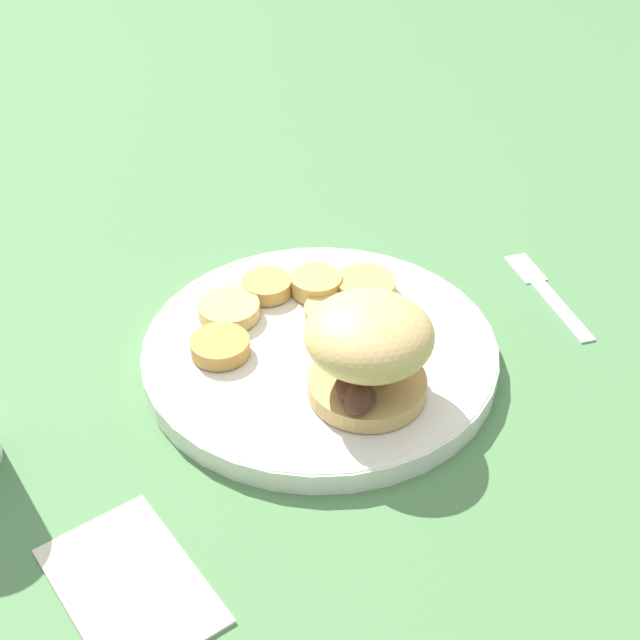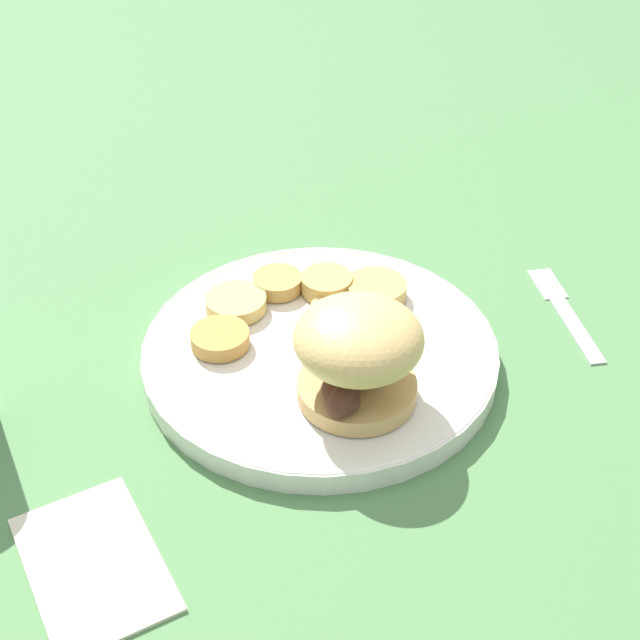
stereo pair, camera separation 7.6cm
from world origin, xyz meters
The scene contains 11 objects.
ground_plane centered at (0.00, 0.00, 0.00)m, with size 4.00×4.00×0.00m, color #4C7A47.
dinner_plate centered at (0.00, 0.00, 0.01)m, with size 0.31×0.31×0.02m.
sandwich centered at (-0.07, -0.03, 0.07)m, with size 0.10×0.10×0.09m.
potato_round_0 centered at (0.04, -0.02, 0.03)m, with size 0.05×0.05×0.01m, color #DBB766.
potato_round_1 centered at (0.08, -0.01, 0.03)m, with size 0.05×0.05×0.02m, color tan.
potato_round_2 centered at (0.07, -0.05, 0.03)m, with size 0.06×0.06×0.01m, color tan.
potato_round_3 centered at (0.00, 0.09, 0.03)m, with size 0.05×0.05×0.01m, color #BC8942.
potato_round_4 centered at (0.08, 0.04, 0.03)m, with size 0.05×0.05×0.01m, color tan.
potato_round_5 centered at (0.05, 0.07, 0.03)m, with size 0.06×0.06×0.01m, color #DBB766.
fork centered at (0.07, -0.23, 0.00)m, with size 0.15×0.04×0.00m.
napkin centered at (-0.21, 0.16, 0.00)m, with size 0.13×0.09×0.01m, color beige.
Camera 1 is at (-0.59, 0.09, 0.51)m, focal length 50.00 mm.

